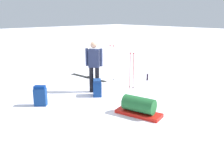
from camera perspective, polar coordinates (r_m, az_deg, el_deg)
ground_plane at (r=7.86m, az=0.00°, el=-4.96°), size 80.00×80.00×0.00m
skier_standing at (r=7.95m, az=-4.25°, el=2.36°), size 0.47×0.38×1.70m
ski_pair_near at (r=9.99m, az=-5.70°, el=-0.82°), size 1.96×0.34×0.05m
backpack_large_dark at (r=7.19m, az=-16.56°, el=-4.99°), size 0.38×0.38×0.59m
backpack_bright at (r=7.73m, az=-3.50°, el=-3.30°), size 0.46×0.44×0.54m
ski_poles_planted_near at (r=8.35m, az=4.66°, el=1.20°), size 0.19×0.11×1.28m
ski_poles_planted_far at (r=9.33m, az=-0.02°, el=3.00°), size 0.22×0.11×1.40m
gear_sled at (r=6.33m, az=6.35°, el=-7.68°), size 1.26×0.72×0.49m
thermos_bottle at (r=9.64m, az=8.36°, el=-0.72°), size 0.07×0.07×0.26m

